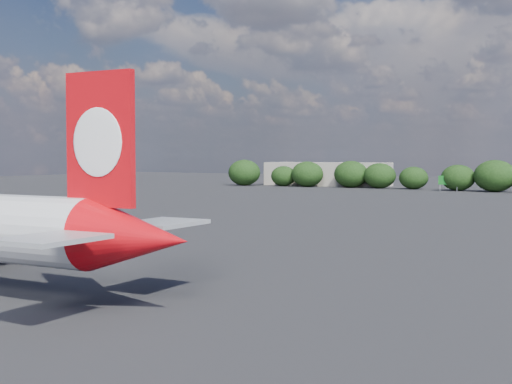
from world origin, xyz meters
The scene contains 4 objects.
ground centered at (0.00, 60.00, 0.00)m, with size 500.00×500.00×0.00m, color black.
terminal_building centered at (-65.00, 192.00, 4.00)m, with size 42.00×16.00×8.00m.
highway_sign centered at (-18.00, 176.00, 3.13)m, with size 6.00×0.30×4.50m.
horizon_treeline centered at (-1.96, 178.97, 3.96)m, with size 203.47×14.58×9.23m.
Camera 1 is at (42.74, -31.71, 10.69)m, focal length 50.00 mm.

